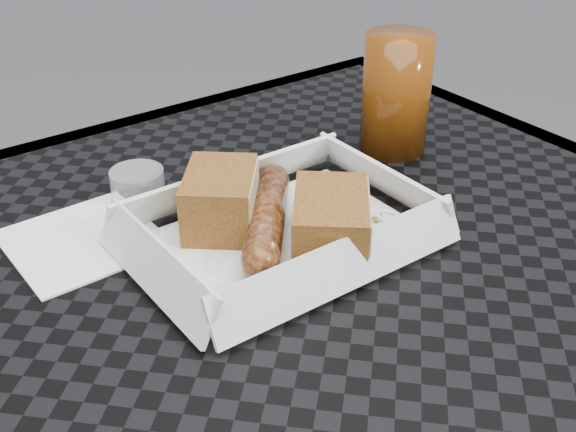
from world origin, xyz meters
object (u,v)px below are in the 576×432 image
at_px(bratwurst, 267,217).
at_px(drink_glass, 396,94).
at_px(food_tray, 281,239).
at_px(patio_table, 311,370).

bearing_deg(bratwurst, drink_glass, 17.23).
bearing_deg(food_tray, patio_table, -108.41).
relative_size(food_tray, drink_glass, 1.78).
height_order(patio_table, drink_glass, drink_glass).
height_order(food_tray, drink_glass, drink_glass).
distance_m(food_tray, bratwurst, 0.02).
relative_size(patio_table, drink_glass, 6.47).
bearing_deg(patio_table, bratwurst, 76.87).
distance_m(bratwurst, drink_glass, 0.22).
bearing_deg(bratwurst, patio_table, -103.13).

